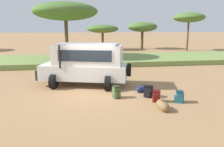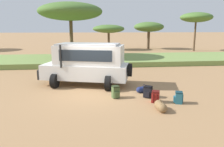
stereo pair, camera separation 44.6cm
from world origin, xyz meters
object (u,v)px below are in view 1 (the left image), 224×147
(backpack_near_rear_wheel, at_px, (116,92))
(backpack_outermost, at_px, (179,97))
(safari_vehicle, at_px, (86,63))
(acacia_tree_left_mid, at_px, (65,12))
(acacia_tree_far_right, at_px, (189,18))
(duffel_bag_low_black_case, at_px, (144,89))
(backpack_beside_front_wheel, at_px, (156,96))
(backpack_cluster_center, at_px, (148,91))
(acacia_tree_right_mid, at_px, (142,27))
(acacia_tree_centre_back, at_px, (103,29))
(duffel_bag_soft_canvas, at_px, (163,105))

(backpack_near_rear_wheel, xyz_separation_m, backpack_outermost, (2.68, -1.08, -0.03))
(safari_vehicle, distance_m, acacia_tree_left_mid, 10.66)
(acacia_tree_far_right, bearing_deg, duffel_bag_low_black_case, -122.71)
(safari_vehicle, relative_size, backpack_beside_front_wheel, 10.29)
(backpack_beside_front_wheel, height_order, duffel_bag_low_black_case, backpack_beside_front_wheel)
(backpack_cluster_center, height_order, acacia_tree_far_right, acacia_tree_far_right)
(backpack_near_rear_wheel, relative_size, duffel_bag_low_black_case, 0.68)
(acacia_tree_right_mid, bearing_deg, backpack_cluster_center, -105.86)
(backpack_near_rear_wheel, relative_size, acacia_tree_right_mid, 0.12)
(backpack_outermost, height_order, acacia_tree_centre_back, acacia_tree_centre_back)
(backpack_outermost, bearing_deg, acacia_tree_far_right, 61.75)
(backpack_beside_front_wheel, bearing_deg, acacia_tree_right_mid, 74.88)
(acacia_tree_right_mid, distance_m, acacia_tree_far_right, 7.13)
(acacia_tree_left_mid, relative_size, acacia_tree_right_mid, 1.32)
(backpack_near_rear_wheel, height_order, acacia_tree_far_right, acacia_tree_far_right)
(acacia_tree_far_right, bearing_deg, backpack_beside_front_wheel, -120.51)
(backpack_cluster_center, distance_m, duffel_bag_low_black_case, 0.88)
(safari_vehicle, distance_m, duffel_bag_soft_canvas, 5.46)
(backpack_cluster_center, bearing_deg, acacia_tree_left_mid, 109.14)
(backpack_beside_front_wheel, bearing_deg, backpack_outermost, -13.89)
(safari_vehicle, distance_m, duffel_bag_low_black_case, 3.64)
(backpack_near_rear_wheel, distance_m, duffel_bag_low_black_case, 1.77)
(backpack_near_rear_wheel, distance_m, duffel_bag_soft_canvas, 2.44)
(acacia_tree_centre_back, distance_m, acacia_tree_right_mid, 6.57)
(backpack_beside_front_wheel, xyz_separation_m, duffel_bag_soft_canvas, (-0.10, -1.01, -0.07))
(backpack_cluster_center, distance_m, backpack_outermost, 1.49)
(backpack_beside_front_wheel, relative_size, backpack_near_rear_wheel, 0.90)
(backpack_cluster_center, height_order, backpack_outermost, backpack_cluster_center)
(acacia_tree_right_mid, bearing_deg, duffel_bag_soft_canvas, -104.77)
(backpack_near_rear_wheel, bearing_deg, duffel_bag_soft_canvas, -49.20)
(acacia_tree_left_mid, distance_m, acacia_tree_right_mid, 16.63)
(safari_vehicle, xyz_separation_m, acacia_tree_left_mid, (-1.52, 9.92, 3.57))
(backpack_cluster_center, xyz_separation_m, duffel_bag_soft_canvas, (0.04, -1.75, -0.09))
(safari_vehicle, bearing_deg, acacia_tree_left_mid, 98.72)
(duffel_bag_low_black_case, relative_size, acacia_tree_left_mid, 0.14)
(safari_vehicle, bearing_deg, backpack_cluster_center, -43.61)
(safari_vehicle, height_order, backpack_near_rear_wheel, safari_vehicle)
(acacia_tree_left_mid, height_order, acacia_tree_far_right, acacia_tree_left_mid)
(acacia_tree_centre_back, distance_m, acacia_tree_far_right, 12.77)
(backpack_beside_front_wheel, relative_size, acacia_tree_left_mid, 0.08)
(duffel_bag_low_black_case, distance_m, acacia_tree_left_mid, 13.45)
(acacia_tree_right_mid, bearing_deg, acacia_tree_far_right, -35.10)
(backpack_cluster_center, xyz_separation_m, acacia_tree_right_mid, (7.01, 24.68, 3.18))
(safari_vehicle, relative_size, acacia_tree_left_mid, 0.87)
(acacia_tree_left_mid, bearing_deg, acacia_tree_right_mid, 46.50)
(backpack_beside_front_wheel, relative_size, acacia_tree_right_mid, 0.11)
(backpack_near_rear_wheel, height_order, backpack_outermost, backpack_near_rear_wheel)
(acacia_tree_right_mid, xyz_separation_m, acacia_tree_far_right, (5.73, -4.03, 1.32))
(safari_vehicle, xyz_separation_m, backpack_beside_front_wheel, (3.02, -3.47, -1.04))
(duffel_bag_soft_canvas, xyz_separation_m, acacia_tree_centre_back, (0.46, 25.63, 2.98))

